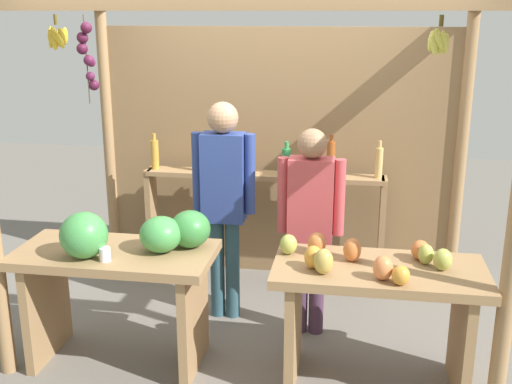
# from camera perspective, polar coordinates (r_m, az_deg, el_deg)

# --- Properties ---
(ground_plane) EXTENTS (12.00, 12.00, 0.00)m
(ground_plane) POSITION_cam_1_polar(r_m,az_deg,el_deg) (4.98, 0.37, -11.65)
(ground_plane) COLOR slate
(ground_plane) RESTS_ON ground
(market_stall) EXTENTS (3.24, 2.05, 2.45)m
(market_stall) POSITION_cam_1_polar(r_m,az_deg,el_deg) (4.94, 1.17, 5.64)
(market_stall) COLOR #99754C
(market_stall) RESTS_ON ground
(fruit_counter_left) EXTENTS (1.31, 0.65, 1.12)m
(fruit_counter_left) POSITION_cam_1_polar(r_m,az_deg,el_deg) (4.22, -11.98, -6.52)
(fruit_counter_left) COLOR #99754C
(fruit_counter_left) RESTS_ON ground
(fruit_counter_right) EXTENTS (1.31, 0.64, 0.98)m
(fruit_counter_right) POSITION_cam_1_polar(r_m,az_deg,el_deg) (4.00, 10.87, -9.29)
(fruit_counter_right) COLOR #99754C
(fruit_counter_right) RESTS_ON ground
(bottle_shelf_unit) EXTENTS (2.08, 0.22, 1.35)m
(bottle_shelf_unit) POSITION_cam_1_polar(r_m,az_deg,el_deg) (5.35, 0.69, -0.38)
(bottle_shelf_unit) COLOR #99754C
(bottle_shelf_unit) RESTS_ON ground
(vendor_man) EXTENTS (0.48, 0.23, 1.70)m
(vendor_man) POSITION_cam_1_polar(r_m,az_deg,el_deg) (4.68, -2.97, 0.09)
(vendor_man) COLOR #2E525F
(vendor_man) RESTS_ON ground
(vendor_woman) EXTENTS (0.48, 0.21, 1.55)m
(vendor_woman) POSITION_cam_1_polar(r_m,az_deg,el_deg) (4.47, 5.02, -2.11)
(vendor_woman) COLOR #492E46
(vendor_woman) RESTS_ON ground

